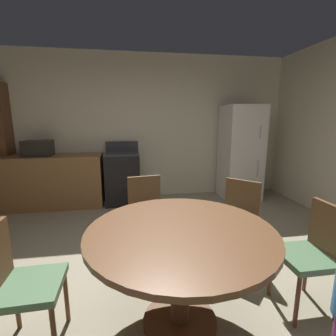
{
  "coord_description": "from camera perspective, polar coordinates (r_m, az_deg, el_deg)",
  "views": [
    {
      "loc": [
        -0.22,
        -1.92,
        1.51
      ],
      "look_at": [
        0.23,
        0.92,
        0.93
      ],
      "focal_mm": 25.87,
      "sensor_mm": 36.0,
      "label": 1
    }
  ],
  "objects": [
    {
      "name": "chair_east",
      "position": [
        2.31,
        31.14,
        -16.24
      ],
      "size": [
        0.4,
        0.4,
        0.87
      ],
      "rotation": [
        0.0,
        0.0,
        3.14
      ],
      "color": "brown",
      "rests_on": "ground"
    },
    {
      "name": "microwave",
      "position": [
        4.63,
        -28.31,
        4.14
      ],
      "size": [
        0.44,
        0.32,
        0.26
      ],
      "primitive_type": "cube",
      "color": "black",
      "rests_on": "kitchen_counter"
    },
    {
      "name": "chair_northeast",
      "position": [
        2.72,
        16.01,
        -10.78
      ],
      "size": [
        0.57,
        0.57,
        0.87
      ],
      "rotation": [
        0.0,
        0.0,
        3.9
      ],
      "color": "brown",
      "rests_on": "ground"
    },
    {
      "name": "kitchen_counter",
      "position": [
        4.7,
        -27.04,
        -2.83
      ],
      "size": [
        1.96,
        0.6,
        0.9
      ],
      "primitive_type": "cube",
      "color": "olive",
      "rests_on": "ground"
    },
    {
      "name": "wall_back",
      "position": [
        4.75,
        -6.52,
        9.47
      ],
      "size": [
        5.94,
        0.12,
        2.7
      ],
      "primitive_type": "cube",
      "color": "beige",
      "rests_on": "ground"
    },
    {
      "name": "chair_west",
      "position": [
        1.95,
        -31.96,
        -21.6
      ],
      "size": [
        0.41,
        0.41,
        0.87
      ],
      "rotation": [
        0.0,
        0.0,
        6.31
      ],
      "color": "brown",
      "rests_on": "ground"
    },
    {
      "name": "chair_north",
      "position": [
        2.78,
        -5.03,
        -9.84
      ],
      "size": [
        0.46,
        0.46,
        0.87
      ],
      "rotation": [
        0.0,
        0.0,
        4.87
      ],
      "color": "brown",
      "rests_on": "ground"
    },
    {
      "name": "refrigerator",
      "position": [
        4.82,
        16.72,
        3.47
      ],
      "size": [
        0.68,
        0.68,
        1.76
      ],
      "color": "white",
      "rests_on": "ground"
    },
    {
      "name": "ground_plane",
      "position": [
        2.46,
        -2.22,
        -26.53
      ],
      "size": [
        14.0,
        14.0,
        0.0
      ],
      "primitive_type": "plane",
      "color": "gray"
    },
    {
      "name": "oven_range",
      "position": [
        4.47,
        -10.61,
        -2.22
      ],
      "size": [
        0.6,
        0.6,
        1.1
      ],
      "color": "black",
      "rests_on": "ground"
    },
    {
      "name": "dining_table",
      "position": [
        1.81,
        2.99,
        -18.41
      ],
      "size": [
        1.32,
        1.32,
        0.76
      ],
      "color": "brown",
      "rests_on": "ground"
    }
  ]
}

